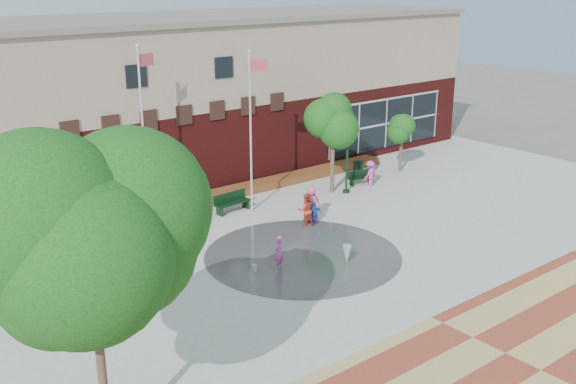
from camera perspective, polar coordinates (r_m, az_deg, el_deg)
ground at (r=26.82m, az=5.40°, el=-7.36°), size 120.00×120.00×0.00m
plaza_concrete at (r=29.55m, az=0.00°, el=-4.79°), size 46.00×18.00×0.01m
paver_band at (r=22.96m, az=17.93°, el=-12.88°), size 46.00×6.00×0.01m
splash_pad at (r=28.84m, az=1.25°, el=-5.39°), size 8.40×8.40×0.01m
library_building at (r=39.28m, az=-12.52°, el=7.59°), size 44.40×10.40×9.20m
flower_bed at (r=35.41m, az=-7.73°, el=-1.04°), size 26.00×1.20×0.40m
flagpole_left at (r=31.91m, az=-12.14°, el=5.42°), size 0.97×0.33×8.48m
flagpole_right at (r=32.94m, az=-3.12°, el=5.79°), size 0.96×0.36×8.05m
lamp_left at (r=23.03m, az=-20.23°, el=-5.68°), size 0.45×0.45×4.25m
lamp_right at (r=36.38m, az=5.04°, el=3.61°), size 0.42×0.42×3.95m
bench_left at (r=29.96m, az=-13.30°, el=-4.32°), size 2.03×0.94×0.99m
bench_mid at (r=33.96m, az=-4.73°, el=-1.19°), size 2.02×0.67×1.00m
bench_right at (r=38.57m, az=6.18°, el=1.02°), size 1.62×0.66×0.79m
trash_can at (r=39.71m, az=5.94°, el=1.90°), size 0.61×0.61×1.00m
tree_big_left at (r=15.77m, az=-16.54°, el=-3.50°), size 5.14×5.14×8.22m
tree_mid at (r=36.07m, az=3.85°, el=6.04°), size 3.26×3.26×5.50m
tree_small_right at (r=40.90m, az=9.63°, el=5.26°), size 2.09×2.09×3.58m
water_jet_a at (r=28.16m, az=5.00°, el=-6.07°), size 0.40×0.40×0.78m
water_jet_b at (r=27.11m, az=-2.81°, el=-7.02°), size 0.18×0.18×0.40m
child_splash at (r=27.40m, az=-0.79°, el=-5.14°), size 0.60×0.53×1.38m
adult_red at (r=31.81m, az=1.53°, el=-1.52°), size 0.99×0.90×1.65m
adult_pink at (r=32.42m, az=1.99°, el=-1.00°), size 1.06×0.96×1.81m
child_blue at (r=32.06m, az=2.25°, el=-1.84°), size 0.74×0.54×1.17m
person_bench at (r=38.03m, az=6.97°, el=1.53°), size 1.06×0.73×1.52m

